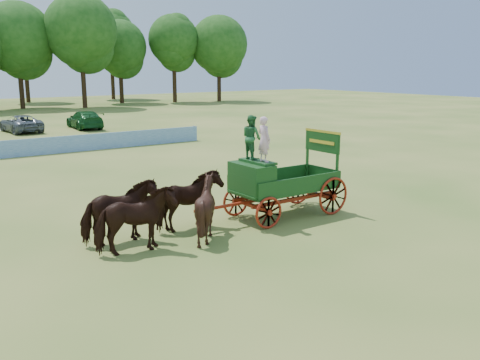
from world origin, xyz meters
The scene contains 7 objects.
ground centered at (0.00, 0.00, 0.00)m, with size 160.00×160.00×0.00m, color #A39549.
horse_lead_left centered at (-1.81, -1.53, 0.98)m, with size 1.05×2.31×1.95m, color black.
horse_lead_right centered at (-1.81, -0.43, 0.98)m, with size 1.05×2.31×1.95m, color black.
horse_wheel_left centered at (0.59, -1.53, 0.98)m, with size 1.58×1.78×1.96m, color black.
horse_wheel_right centered at (0.59, -0.43, 0.98)m, with size 1.05×2.31×1.95m, color black.
farm_dray centered at (3.55, -0.96, 1.62)m, with size 6.00×2.00×3.69m.
sponsor_banner centered at (-1.00, 18.00, 0.53)m, with size 26.00×0.08×1.05m, color #1C5998.
Camera 1 is at (-7.95, -15.30, 5.33)m, focal length 40.00 mm.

